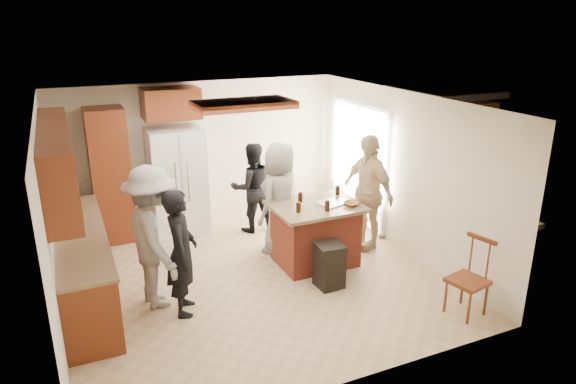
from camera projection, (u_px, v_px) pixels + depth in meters
name	position (u px, v px, depth m)	size (l,w,h in m)	color
room_shell	(429.00, 158.00, 10.19)	(8.00, 5.20, 5.00)	tan
person_front_left	(181.00, 253.00, 6.25)	(0.59, 0.43, 1.61)	black
person_behind_left	(252.00, 188.00, 8.73)	(0.75, 0.47, 1.55)	black
person_behind_right	(281.00, 199.00, 7.88)	(0.86, 0.56, 1.77)	gray
person_side_right	(367.00, 192.00, 8.06)	(1.08, 0.55, 1.84)	tan
person_counter	(153.00, 237.00, 6.39)	(1.19, 0.55, 1.84)	gray
left_cabinetry	(75.00, 231.00, 6.51)	(0.64, 3.00, 2.30)	maroon
back_wall_units	(126.00, 157.00, 8.28)	(1.80, 0.60, 2.45)	maroon
refrigerator	(177.00, 181.00, 8.67)	(0.90, 0.76, 1.80)	white
kitchen_island	(315.00, 233.00, 7.64)	(1.28, 1.03, 0.93)	#9D3A28
island_items	(332.00, 202.00, 7.48)	(0.99, 0.69, 0.15)	silver
trash_bin	(329.00, 265.00, 6.99)	(0.39, 0.39, 0.63)	black
spindle_chair	(469.00, 280.00, 6.31)	(0.50, 0.50, 0.99)	maroon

